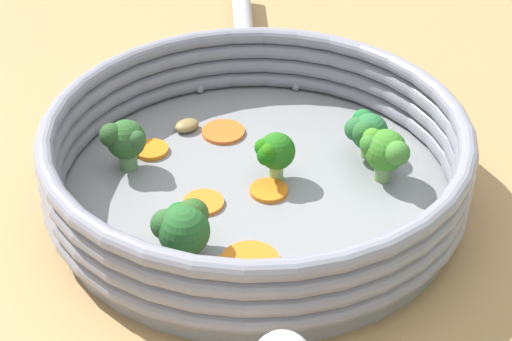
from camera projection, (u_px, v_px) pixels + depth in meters
The scene contains 19 objects.
ground_plane at pixel (256, 199), 0.74m from camera, with size 4.00×4.00×0.00m, color #9D794A.
skillet at pixel (256, 192), 0.73m from camera, with size 0.34×0.34×0.02m, color gray.
skillet_rim_wall at pixel (256, 154), 0.71m from camera, with size 0.36×0.36×0.06m.
skillet_handle at pixel (243, 23), 0.96m from camera, with size 0.02×0.02×0.24m, color #999B9E.
skillet_rivet_left at pixel (296, 86), 0.86m from camera, with size 0.01×0.01×0.01m, color gray.
skillet_rivet_right at pixel (200, 89), 0.85m from camera, with size 0.01×0.01×0.01m, color gray.
carrot_slice_0 at pixel (245, 262), 0.65m from camera, with size 0.05×0.05×0.00m, color orange.
carrot_slice_1 at pixel (223, 132), 0.79m from camera, with size 0.04×0.04×0.00m, color #DD5D20.
carrot_slice_2 at pixel (269, 190), 0.72m from camera, with size 0.03×0.03×0.00m, color orange.
carrot_slice_3 at pixel (304, 282), 0.63m from camera, with size 0.04×0.04×0.00m, color #F3983E.
carrot_slice_4 at pixel (203, 202), 0.71m from camera, with size 0.03×0.03×0.00m, color orange.
carrot_slice_5 at pixel (151, 150), 0.77m from camera, with size 0.03×0.03×0.00m, color orange.
carrot_slice_6 at pixel (232, 274), 0.64m from camera, with size 0.04×0.04×0.00m, color orange.
broccoli_floret_0 at pixel (274, 152), 0.72m from camera, with size 0.03×0.03×0.04m.
broccoli_floret_1 at pixel (366, 131), 0.75m from camera, with size 0.04×0.04×0.04m.
broccoli_floret_2 at pixel (125, 140), 0.73m from camera, with size 0.03×0.04×0.05m.
broccoli_floret_3 at pixel (385, 150), 0.72m from camera, with size 0.04×0.04×0.05m.
broccoli_floret_4 at pixel (182, 226), 0.64m from camera, with size 0.05×0.05×0.04m.
mushroom_piece_0 at pixel (187, 125), 0.80m from camera, with size 0.02×0.02×0.01m, color olive.
Camera 1 is at (-0.59, -0.03, 0.45)m, focal length 60.00 mm.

